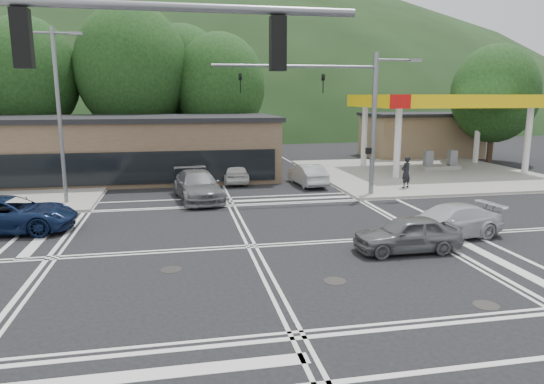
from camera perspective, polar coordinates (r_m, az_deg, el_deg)
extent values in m
plane|color=black|center=(18.62, -2.40, -6.40)|extent=(120.00, 120.00, 0.00)
cube|color=gray|center=(37.44, 17.21, 2.15)|extent=(16.00, 16.00, 0.15)
cylinder|color=silver|center=(34.02, 14.55, 5.56)|extent=(0.44, 0.44, 5.00)
cylinder|color=silver|center=(39.50, 10.81, 6.45)|extent=(0.44, 0.44, 5.00)
cylinder|color=silver|center=(39.37, 27.87, 5.34)|extent=(0.44, 0.44, 5.00)
cylinder|color=silver|center=(44.19, 23.01, 6.25)|extent=(0.44, 0.44, 5.00)
cube|color=silver|center=(38.88, 19.60, 10.07)|extent=(12.00, 8.00, 0.60)
cube|color=yellow|center=(35.48, 22.90, 9.80)|extent=(12.20, 0.25, 0.90)
cube|color=yellow|center=(42.38, 16.83, 10.27)|extent=(12.20, 0.25, 0.90)
cube|color=yellow|center=(36.22, 11.26, 10.46)|extent=(0.25, 8.20, 0.90)
cube|color=yellow|center=(42.23, 26.73, 9.57)|extent=(0.25, 8.20, 0.90)
cube|color=red|center=(32.63, 14.87, 10.25)|extent=(1.40, 0.12, 0.90)
cube|color=gray|center=(39.25, 19.12, 2.69)|extent=(3.00, 1.00, 0.30)
cube|color=slate|center=(38.67, 17.90, 3.70)|extent=(0.60, 0.50, 1.30)
cube|color=slate|center=(39.67, 20.44, 3.71)|extent=(0.60, 0.50, 1.30)
cube|color=#846B4F|center=(48.34, 17.01, 6.28)|extent=(10.00, 6.00, 3.80)
cube|color=brown|center=(35.15, -19.83, 4.60)|extent=(24.00, 8.00, 4.00)
ellipsoid|color=black|center=(107.73, -9.73, 8.03)|extent=(252.00, 126.00, 140.00)
cylinder|color=#382619|center=(43.20, -26.41, 5.77)|extent=(0.50, 0.50, 4.84)
ellipsoid|color=black|center=(43.10, -26.97, 12.03)|extent=(8.00, 8.00, 9.20)
cylinder|color=#382619|center=(41.79, -15.75, 6.67)|extent=(0.50, 0.50, 5.28)
ellipsoid|color=black|center=(41.75, -16.13, 13.74)|extent=(9.00, 9.00, 10.35)
cylinder|color=#382619|center=(41.85, -6.07, 6.43)|extent=(0.50, 0.50, 4.40)
ellipsoid|color=black|center=(41.72, -6.19, 12.32)|extent=(7.60, 7.60, 8.74)
cylinder|color=#382619|center=(45.67, -10.30, 6.98)|extent=(0.50, 0.50, 4.84)
ellipsoid|color=black|center=(45.58, -10.51, 12.92)|extent=(8.40, 8.40, 9.66)
cylinder|color=#382619|center=(46.19, 24.34, 5.67)|extent=(0.50, 0.50, 3.96)
ellipsoid|color=black|center=(46.04, 24.73, 10.46)|extent=(7.20, 7.20, 8.28)
cylinder|color=slate|center=(27.21, -23.72, 7.89)|extent=(0.20, 0.20, 9.00)
cylinder|color=slate|center=(27.37, -24.43, 16.68)|extent=(2.20, 0.12, 0.12)
cube|color=slate|center=(27.15, -22.08, 16.90)|extent=(0.60, 0.25, 0.15)
cylinder|color=slate|center=(27.99, 11.86, 7.62)|extent=(0.28, 0.28, 8.00)
cylinder|color=slate|center=(26.57, 2.86, 14.57)|extent=(9.00, 0.16, 0.16)
imported|color=black|center=(26.93, 6.02, 12.56)|extent=(0.16, 0.20, 1.00)
imported|color=black|center=(25.98, -3.76, 12.65)|extent=(0.16, 0.20, 1.00)
cylinder|color=slate|center=(28.50, 14.46, 14.82)|extent=(2.40, 0.12, 0.12)
cube|color=slate|center=(28.98, 16.49, 14.65)|extent=(0.70, 0.30, 0.15)
cube|color=black|center=(28.01, 11.27, 4.77)|extent=(0.25, 0.30, 0.35)
cylinder|color=slate|center=(9.54, -18.44, 20.16)|extent=(9.00, 0.16, 0.16)
cube|color=black|center=(9.75, -27.33, 15.75)|extent=(0.30, 0.25, 1.00)
cube|color=black|center=(9.60, 0.69, 17.03)|extent=(0.30, 0.25, 1.00)
imported|color=#0E1C3F|center=(23.15, -28.61, -2.34)|extent=(5.59, 2.85, 1.51)
imported|color=#5A5D5F|center=(18.49, 15.60, -4.78)|extent=(3.92, 1.58, 1.33)
imported|color=silver|center=(20.87, 20.02, -3.26)|extent=(4.77, 2.48, 1.32)
imported|color=#A3A6AA|center=(31.22, 4.21, 2.05)|extent=(1.75, 4.27, 1.38)
imported|color=silver|center=(32.14, -4.43, 2.33)|extent=(1.70, 4.12, 1.40)
imported|color=slate|center=(27.01, -8.71, 0.75)|extent=(2.95, 5.71, 1.58)
imported|color=black|center=(30.49, 15.49, 2.27)|extent=(0.83, 0.72, 1.93)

